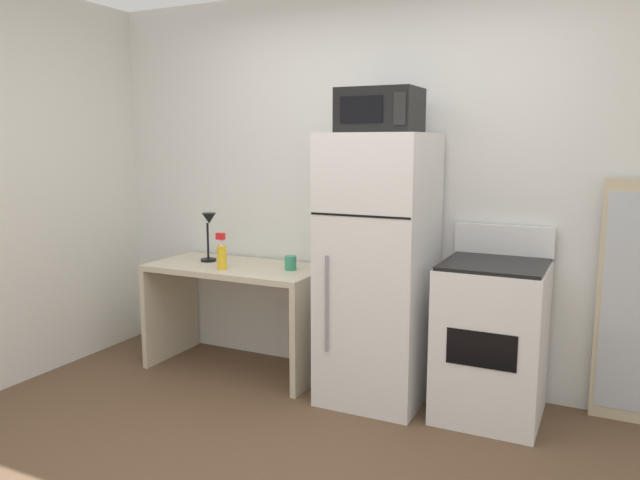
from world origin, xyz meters
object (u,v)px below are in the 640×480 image
Objects in this scene: oven_range at (491,339)px; leaning_mirror at (639,304)px; desk_lamp at (209,229)px; spray_bottle at (222,255)px; coffee_mug at (291,263)px; refrigerator at (379,269)px; microwave at (380,111)px; desk at (238,296)px.

leaning_mirror reaches higher than oven_range.
desk_lamp is 0.32× the size of oven_range.
coffee_mug is at bearing 23.30° from spray_bottle.
coffee_mug is (0.66, 0.00, -0.19)m from desk_lamp.
refrigerator is (1.30, -0.04, -0.16)m from desk_lamp.
microwave is at bearing -89.69° from refrigerator.
microwave is 1.83m from leaning_mirror.
coffee_mug is at bearing 179.30° from oven_range.
leaning_mirror is (0.75, 0.26, 0.23)m from oven_range.
refrigerator reaches higher than leaning_mirror.
leaning_mirror is at bearing 6.52° from coffee_mug.
spray_bottle is at bearing -156.70° from coffee_mug.
coffee_mug is at bearing 3.21° from desk.
desk is 2.52m from leaning_mirror.
spray_bottle is 1.43m from microwave.
desk_lamp is 3.72× the size of coffee_mug.
spray_bottle is 0.47m from coffee_mug.
microwave is (0.00, -0.02, 0.96)m from refrigerator.
refrigerator is at bearing 90.31° from microwave.
refrigerator is at bearing 7.29° from spray_bottle.
spray_bottle is 0.54× the size of microwave.
microwave reaches higher than desk_lamp.
leaning_mirror is (2.75, 0.24, -0.29)m from desk_lamp.
desk is 13.01× the size of coffee_mug.
leaning_mirror is at bearing 11.97° from microwave.
spray_bottle is 0.18× the size of leaning_mirror.
leaning_mirror is at bearing 9.53° from spray_bottle.
coffee_mug is 1.38m from oven_range.
spray_bottle is 1.08m from refrigerator.
spray_bottle is at bearing -94.70° from desk.
coffee_mug is 0.21× the size of microwave.
microwave is (1.30, -0.06, 0.79)m from desk_lamp.
oven_range is at bearing 5.42° from spray_bottle.
microwave is (1.07, 0.12, 0.93)m from spray_bottle.
desk is 1.12× the size of oven_range.
oven_range reaches higher than coffee_mug.
spray_bottle is (-0.01, -0.16, 0.32)m from desk.
coffee_mug is 0.09× the size of oven_range.
leaning_mirror is (2.50, 0.26, 0.17)m from desk.
desk_lamp is 2.77m from leaning_mirror.
desk_lamp reaches higher than coffee_mug.
microwave is (0.64, -0.07, 0.98)m from coffee_mug.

